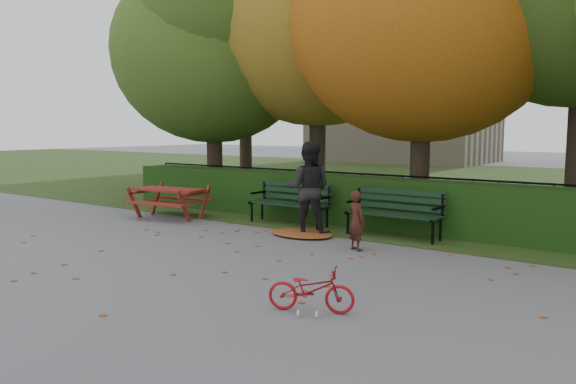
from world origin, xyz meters
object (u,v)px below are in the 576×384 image
Objects in this scene: tree_a at (216,35)px; bicycle at (311,289)px; bench_left at (291,200)px; tree_f at (248,20)px; adult at (308,189)px; picnic_table at (169,195)px; child at (356,221)px; bench_right at (395,209)px.

bicycle is (7.43, -6.39, -4.27)m from tree_a.
tree_f is at bearing 136.49° from bench_left.
bicycle is (3.54, -4.51, -0.27)m from bench_left.
tree_a is 4.22× the size of adult.
tree_f is 8.89m from picnic_table.
child is 1.03× the size of bicycle.
picnic_table is at bearing -169.07° from bench_right.
bicycle is at bearing -40.04° from picnic_table.
adult is (-1.41, -0.80, 0.37)m from bench_right.
tree_f is 5.16× the size of picnic_table.
bench_right is 1.67m from adult.
adult reaches higher than bicycle.
child is (5.07, -0.47, -0.03)m from picnic_table.
bench_right is (2.40, 0.00, 0.00)m from bench_left.
tree_a reaches higher than bench_left.
tree_a is at bearing -3.53° from child.
bicycle is at bearing -40.70° from tree_a.
bench_left is at bearing 180.00° from bench_right.
tree_a reaches higher than adult.
bench_right is at bearing -66.13° from child.
tree_f reaches higher than tree_a.
tree_f is (-1.94, 3.66, 1.17)m from tree_a.
tree_f is 9.56m from bench_left.
bench_left is at bearing -43.51° from tree_f.
bench_right is at bearing -33.92° from tree_f.
picnic_table is at bearing -19.85° from adult.
child is (2.39, -1.45, -0.02)m from bench_left.
tree_a is 7.73× the size of bicycle.
picnic_table is 7.16m from bicycle.
tree_a is 6.64m from adult.
tree_a is 7.69m from bench_right.
tree_a is 4.31m from tree_f.
bench_left is 1.01× the size of picnic_table.
tree_a is at bearing -51.44° from adult.
adult is (4.87, -2.68, -3.63)m from tree_a.
bench_right is 1.01× the size of adult.
tree_a is 5.06m from picnic_table.
adult is at bearing -150.46° from bench_right.
tree_f is 5.10× the size of bench_left.
tree_f is 9.20× the size of child.
tree_a is 4.16× the size of bench_right.
bench_right is at bearing -173.12° from adult.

